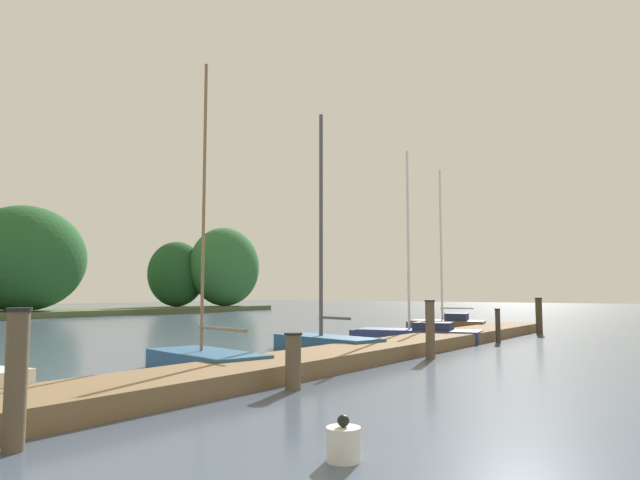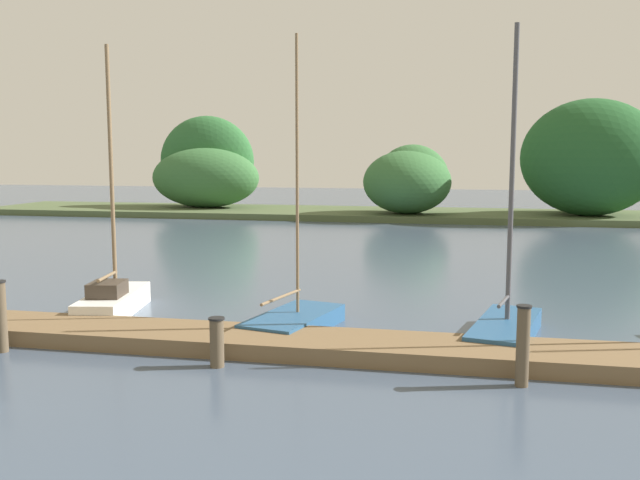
{
  "view_description": "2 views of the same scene",
  "coord_description": "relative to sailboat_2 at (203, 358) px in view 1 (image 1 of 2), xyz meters",
  "views": [
    {
      "loc": [
        -11.09,
        3.34,
        1.7
      ],
      "look_at": [
        2.6,
        12.99,
        3.2
      ],
      "focal_mm": 32.52,
      "sensor_mm": 36.0,
      "label": 1
    },
    {
      "loc": [
        1.67,
        -2.89,
        4.16
      ],
      "look_at": [
        -1.84,
        13.98,
        2.01
      ],
      "focal_mm": 38.95,
      "sensor_mm": 36.0,
      "label": 2
    }
  ],
  "objects": [
    {
      "name": "mooring_piling_4",
      "position": [
        10.6,
        -2.97,
        0.3
      ],
      "size": [
        0.19,
        0.19,
        1.13
      ],
      "color": "#3D3323",
      "rests_on": "ground"
    },
    {
      "name": "channel_buoy_0",
      "position": [
        -3.9,
        -6.14,
        -0.09
      ],
      "size": [
        0.35,
        0.35,
        0.46
      ],
      "color": "white",
      "rests_on": "ground"
    },
    {
      "name": "sailboat_4",
      "position": [
        9.4,
        -0.48,
        0.03
      ],
      "size": [
        2.24,
        4.58,
        6.68
      ],
      "rotation": [
        0.0,
        0.0,
        1.8
      ],
      "color": "navy",
      "rests_on": "ground"
    },
    {
      "name": "mooring_piling_2",
      "position": [
        -0.83,
        -3.12,
        0.23
      ],
      "size": [
        0.32,
        0.32,
        0.99
      ],
      "color": "brown",
      "rests_on": "ground"
    },
    {
      "name": "mooring_piling_5",
      "position": [
        15.4,
        -3.07,
        0.47
      ],
      "size": [
        0.3,
        0.3,
        1.46
      ],
      "color": "#3D3323",
      "rests_on": "ground"
    },
    {
      "name": "sailboat_3",
      "position": [
        4.84,
        0.19,
        0.09
      ],
      "size": [
        1.89,
        3.82,
        6.96
      ],
      "rotation": [
        0.0,
        0.0,
        1.35
      ],
      "color": "#285684",
      "rests_on": "ground"
    },
    {
      "name": "mooring_piling_3",
      "position": [
        4.93,
        -3.08,
        0.48
      ],
      "size": [
        0.27,
        0.27,
        1.49
      ],
      "color": "brown",
      "rests_on": "ground"
    },
    {
      "name": "mooring_piling_1",
      "position": [
        -5.63,
        -3.05,
        0.5
      ],
      "size": [
        0.27,
        0.27,
        1.53
      ],
      "color": "brown",
      "rests_on": "ground"
    },
    {
      "name": "dock_pier",
      "position": [
        2.16,
        -1.79,
        -0.09
      ],
      "size": [
        29.41,
        1.8,
        0.35
      ],
      "color": "brown",
      "rests_on": "ground"
    },
    {
      "name": "sailboat_2",
      "position": [
        0.0,
        0.0,
        0.0
      ],
      "size": [
        2.02,
        3.4,
        6.87
      ],
      "rotation": [
        0.0,
        0.0,
        1.34
      ],
      "color": "#285684",
      "rests_on": "ground"
    },
    {
      "name": "sailboat_5",
      "position": [
        14.73,
        0.65,
        0.1
      ],
      "size": [
        2.01,
        3.42,
        7.06
      ],
      "rotation": [
        0.0,
        0.0,
        1.82
      ],
      "color": "brown",
      "rests_on": "ground"
    }
  ]
}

